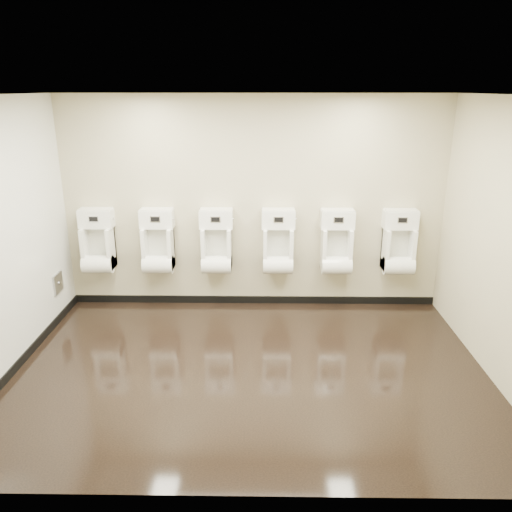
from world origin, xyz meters
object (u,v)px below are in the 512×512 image
at_px(urinal_3, 278,246).
at_px(urinal_5, 399,247).
at_px(urinal_2, 217,246).
at_px(urinal_4, 337,247).
at_px(urinal_1, 158,246).
at_px(access_panel, 58,283).
at_px(urinal_0, 98,245).

distance_m(urinal_3, urinal_5, 1.59).
relative_size(urinal_2, urinal_4, 1.00).
xyz_separation_m(urinal_1, urinal_4, (2.36, 0.00, 0.00)).
bearing_deg(urinal_1, urinal_4, 0.00).
xyz_separation_m(urinal_3, urinal_4, (0.77, 0.00, 0.00)).
distance_m(access_panel, urinal_0, 0.70).
xyz_separation_m(urinal_0, urinal_1, (0.80, 0.00, 0.00)).
relative_size(urinal_3, urinal_4, 1.00).
relative_size(urinal_0, urinal_1, 1.00).
height_order(urinal_2, urinal_5, same).
bearing_deg(urinal_5, urinal_3, 180.00).
relative_size(urinal_0, urinal_3, 1.00).
xyz_separation_m(urinal_1, urinal_5, (3.18, 0.00, 0.00)).
height_order(urinal_1, urinal_2, same).
bearing_deg(urinal_2, urinal_4, 0.00).
bearing_deg(urinal_2, access_panel, -168.65).
height_order(urinal_2, urinal_3, same).
height_order(urinal_1, urinal_5, same).
distance_m(urinal_2, urinal_4, 1.58).
xyz_separation_m(access_panel, urinal_3, (2.81, 0.40, 0.38)).
relative_size(access_panel, urinal_1, 0.30).
bearing_deg(urinal_3, urinal_4, 0.00).
distance_m(urinal_0, urinal_2, 1.58).
xyz_separation_m(urinal_2, urinal_5, (2.40, 0.00, 0.00)).
xyz_separation_m(access_panel, urinal_0, (0.42, 0.40, 0.38)).
xyz_separation_m(access_panel, urinal_2, (2.00, 0.40, 0.38)).
distance_m(access_panel, urinal_3, 2.87).
height_order(access_panel, urinal_1, urinal_1).
bearing_deg(urinal_3, urinal_1, 180.00).
bearing_deg(urinal_1, urinal_2, 0.00).
height_order(urinal_0, urinal_2, same).
xyz_separation_m(urinal_1, urinal_3, (1.59, 0.00, 0.00)).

